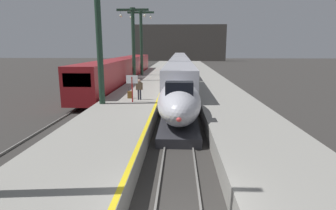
# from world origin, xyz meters

# --- Properties ---
(platform_left) EXTENTS (4.80, 110.00, 1.05)m
(platform_left) POSITION_xyz_m (-4.05, 24.75, 0.53)
(platform_left) COLOR gray
(platform_left) RESTS_ON ground
(platform_right) EXTENTS (4.80, 110.00, 1.05)m
(platform_right) POSITION_xyz_m (4.05, 24.75, 0.53)
(platform_right) COLOR gray
(platform_right) RESTS_ON ground
(platform_left_safety_stripe) EXTENTS (0.20, 107.80, 0.01)m
(platform_left_safety_stripe) POSITION_xyz_m (-1.77, 24.75, 1.05)
(platform_left_safety_stripe) COLOR yellow
(platform_left_safety_stripe) RESTS_ON platform_left
(rail_main_left) EXTENTS (0.08, 110.00, 0.12)m
(rail_main_left) POSITION_xyz_m (-0.75, 27.50, 0.06)
(rail_main_left) COLOR slate
(rail_main_left) RESTS_ON ground
(rail_main_right) EXTENTS (0.08, 110.00, 0.12)m
(rail_main_right) POSITION_xyz_m (0.75, 27.50, 0.06)
(rail_main_right) COLOR slate
(rail_main_right) RESTS_ON ground
(rail_secondary_left) EXTENTS (0.08, 110.00, 0.12)m
(rail_secondary_left) POSITION_xyz_m (-8.85, 27.50, 0.06)
(rail_secondary_left) COLOR slate
(rail_secondary_left) RESTS_ON ground
(rail_secondary_right) EXTENTS (0.08, 110.00, 0.12)m
(rail_secondary_right) POSITION_xyz_m (-7.35, 27.50, 0.06)
(rail_secondary_right) COLOR slate
(rail_secondary_right) RESTS_ON ground
(highspeed_train_main) EXTENTS (2.92, 76.31, 3.60)m
(highspeed_train_main) POSITION_xyz_m (0.00, 43.49, 1.97)
(highspeed_train_main) COLOR silver
(highspeed_train_main) RESTS_ON ground
(regional_train_adjacent) EXTENTS (2.85, 36.60, 3.80)m
(regional_train_adjacent) POSITION_xyz_m (-8.10, 31.90, 2.13)
(regional_train_adjacent) COLOR maroon
(regional_train_adjacent) RESTS_ON ground
(station_column_mid) EXTENTS (4.00, 0.68, 9.01)m
(station_column_mid) POSITION_xyz_m (-5.90, 12.95, 6.48)
(station_column_mid) COLOR #1E3828
(station_column_mid) RESTS_ON platform_left
(station_column_far) EXTENTS (4.00, 0.68, 9.05)m
(station_column_far) POSITION_xyz_m (-5.90, 27.84, 6.50)
(station_column_far) COLOR #1E3828
(station_column_far) RESTS_ON platform_left
(station_column_distant) EXTENTS (4.00, 0.68, 9.60)m
(station_column_distant) POSITION_xyz_m (-5.90, 35.04, 6.80)
(station_column_distant) COLOR #1E3828
(station_column_distant) RESTS_ON platform_left
(passenger_near_edge) EXTENTS (0.56, 0.30, 1.69)m
(passenger_near_edge) POSITION_xyz_m (-3.28, 14.66, 2.04)
(passenger_near_edge) COLOR #23232D
(passenger_near_edge) RESTS_ON platform_left
(rolling_suitcase) EXTENTS (0.40, 0.22, 0.98)m
(rolling_suitcase) POSITION_xyz_m (-4.18, 15.26, 1.35)
(rolling_suitcase) COLOR brown
(rolling_suitcase) RESTS_ON platform_left
(departure_info_board) EXTENTS (0.90, 0.10, 2.12)m
(departure_info_board) POSITION_xyz_m (-3.69, 13.66, 2.56)
(departure_info_board) COLOR maroon
(departure_info_board) RESTS_ON platform_left
(terminus_back_wall) EXTENTS (36.00, 2.00, 14.00)m
(terminus_back_wall) POSITION_xyz_m (0.00, 102.00, 7.00)
(terminus_back_wall) COLOR #4C4742
(terminus_back_wall) RESTS_ON ground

